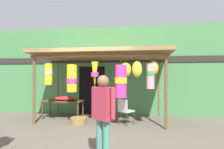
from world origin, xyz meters
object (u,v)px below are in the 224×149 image
flower_heap_on_table (65,98)px  customer_foreground (103,111)px  folding_chair (125,109)px  wicker_basket_by_table (78,121)px  display_table (63,102)px

flower_heap_on_table → customer_foreground: size_ratio=0.48×
folding_chair → customer_foreground: 2.72m
wicker_basket_by_table → customer_foreground: 2.98m
display_table → customer_foreground: (2.16, -3.27, 0.34)m
wicker_basket_by_table → customer_foreground: customer_foreground is taller
flower_heap_on_table → folding_chair: 2.39m
flower_heap_on_table → wicker_basket_by_table: bearing=-42.9°
display_table → folding_chair: bearing=-14.1°
wicker_basket_by_table → folding_chair: bearing=4.9°
flower_heap_on_table → customer_foreground: customer_foreground is taller
flower_heap_on_table → customer_foreground: 3.86m
display_table → folding_chair: 2.46m
flower_heap_on_table → wicker_basket_by_table: size_ratio=1.41×
display_table → flower_heap_on_table: flower_heap_on_table is taller
folding_chair → wicker_basket_by_table: folding_chair is taller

